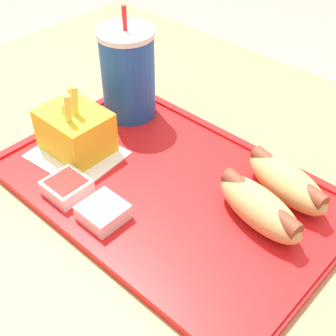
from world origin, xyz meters
TOP-DOWN VIEW (x-y plane):
  - food_tray at (-0.00, 0.03)m, footprint 0.44×0.29m
  - paper_napkin at (-0.14, -0.01)m, footprint 0.13×0.11m
  - soda_cup at (-0.17, 0.12)m, footprint 0.08×0.08m
  - hot_dog_far at (0.12, 0.12)m, footprint 0.14×0.08m
  - hot_dog_near at (0.12, 0.06)m, footprint 0.14×0.07m
  - fries_carton at (-0.15, -0.00)m, footprint 0.09×0.08m
  - sauce_cup_mayo at (-0.02, -0.07)m, footprint 0.05×0.05m
  - sauce_cup_ketchup at (-0.09, -0.07)m, footprint 0.05×0.05m

SIDE VIEW (x-z plane):
  - food_tray at x=0.00m, z-range 0.72..0.73m
  - paper_napkin at x=-0.14m, z-range 0.73..0.73m
  - sauce_cup_mayo at x=-0.02m, z-range 0.73..0.75m
  - sauce_cup_ketchup at x=-0.09m, z-range 0.73..0.75m
  - hot_dog_far at x=0.12m, z-range 0.73..0.78m
  - hot_dog_near at x=0.12m, z-range 0.73..0.78m
  - fries_carton at x=-0.15m, z-range 0.71..0.82m
  - soda_cup at x=-0.17m, z-range 0.71..0.89m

